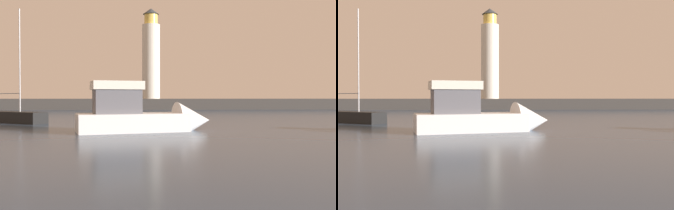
{
  "view_description": "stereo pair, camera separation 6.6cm",
  "coord_description": "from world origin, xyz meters",
  "views": [
    {
      "loc": [
        -1.1,
        -1.23,
        2.35
      ],
      "look_at": [
        0.08,
        18.92,
        1.94
      ],
      "focal_mm": 40.52,
      "sensor_mm": 36.0,
      "label": 1
    },
    {
      "loc": [
        -1.04,
        -1.23,
        2.35
      ],
      "look_at": [
        0.08,
        18.92,
        1.94
      ],
      "focal_mm": 40.52,
      "sensor_mm": 36.0,
      "label": 2
    }
  ],
  "objects": [
    {
      "name": "motorboat_0",
      "position": [
        -0.89,
        25.01,
        1.06
      ],
      "size": [
        9.84,
        5.05,
        4.09
      ],
      "color": "white",
      "rests_on": "ground_plane"
    },
    {
      "name": "lighthouse",
      "position": [
        -0.1,
        72.38,
        10.37
      ],
      "size": [
        3.43,
        3.43,
        17.47
      ],
      "color": "silver",
      "rests_on": "breakwater"
    },
    {
      "name": "ground_plane",
      "position": [
        0.0,
        36.19,
        0.0
      ],
      "size": [
        220.0,
        220.0,
        0.0
      ],
      "primitive_type": "plane",
      "color": "#2D3D51"
    },
    {
      "name": "sailboat_moored",
      "position": [
        -13.15,
        34.44,
        0.58
      ],
      "size": [
        6.76,
        5.48,
        10.42
      ],
      "color": "black",
      "rests_on": "ground_plane"
    },
    {
      "name": "breakwater",
      "position": [
        0.0,
        72.38,
        1.05
      ],
      "size": [
        97.15,
        4.64,
        2.1
      ],
      "primitive_type": "cube",
      "color": "#423F3D",
      "rests_on": "ground_plane"
    }
  ]
}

